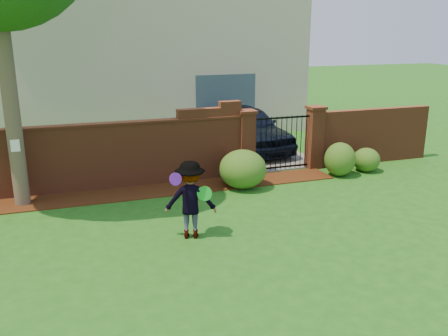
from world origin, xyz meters
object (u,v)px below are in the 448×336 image
object	(u,v)px
man	(190,200)
frisbee_purple	(175,179)
car	(249,129)
frisbee_green	(205,193)

from	to	relation	value
man	frisbee_purple	bearing A→B (deg)	44.01
car	frisbee_purple	size ratio (longest dim) A/B	18.15
frisbee_purple	frisbee_green	world-z (taller)	frisbee_purple
car	frisbee_green	xyz separation A→B (m)	(-3.52, -6.52, 0.20)
man	frisbee_purple	xyz separation A→B (m)	(-0.32, -0.16, 0.52)
frisbee_green	man	bearing A→B (deg)	140.27
man	frisbee_purple	world-z (taller)	man
car	frisbee_purple	xyz separation A→B (m)	(-4.09, -6.48, 0.54)
frisbee_purple	frisbee_green	distance (m)	0.66
car	man	bearing A→B (deg)	-127.76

